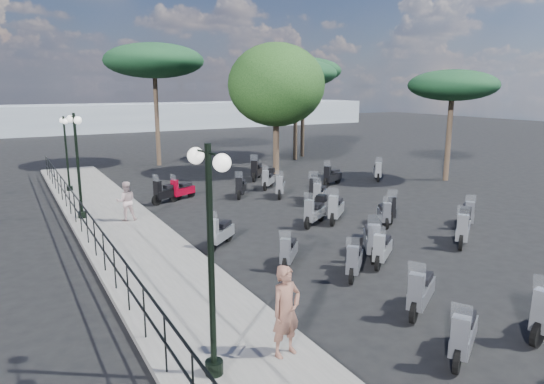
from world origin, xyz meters
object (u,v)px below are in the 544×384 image
lamp_post_0 (211,248)px  scooter_27 (377,172)px  pedestrian_far (126,201)px  pine_3 (453,86)px  woman (286,311)px  scooter_26 (332,177)px  scooter_2 (288,252)px  scooter_25 (468,214)px  scooter_15 (384,214)px  scooter_14 (336,209)px  scooter_20 (463,228)px  pine_0 (296,74)px  scooter_13 (372,241)px  pine_2 (154,61)px  scooter_0 (463,336)px  scooter_3 (220,233)px  lamp_post_1 (77,159)px  scooter_23 (257,171)px  scooter_11 (280,187)px  scooter_10 (241,188)px  scooter_8 (382,250)px  scooter_21 (391,209)px  scooter_1 (420,292)px  scooter_17 (268,179)px  broadleaf_tree (276,85)px  scooter_4 (166,193)px  scooter_22 (320,194)px  lamp_post_2 (66,149)px  scooter_16 (314,189)px  scooter_9 (315,212)px  scooter_5 (182,190)px  pine_1 (303,71)px

lamp_post_0 → scooter_27: (14.99, 12.84, -1.97)m
pedestrian_far → pine_3: pine_3 is taller
woman → scooter_26: (10.53, 12.92, -0.54)m
scooter_2 → pine_3: bearing=-111.8°
scooter_25 → scooter_15: bearing=16.5°
scooter_14 → scooter_26: 6.93m
scooter_20 → pine_0: size_ratio=0.23×
scooter_13 → pine_2: bearing=-52.8°
scooter_0 → pine_3: (13.87, 12.58, 4.59)m
scooter_2 → scooter_3: 2.69m
lamp_post_1 → pine_0: 18.50m
scooter_23 → scooter_11: bearing=117.1°
pine_3 → pine_2: bearing=133.5°
lamp_post_1 → pedestrian_far: 2.40m
pine_3 → scooter_10: bearing=171.3°
scooter_13 → scooter_15: scooter_13 is taller
scooter_8 → scooter_21: bearing=-82.5°
lamp_post_0 → scooter_1: lamp_post_0 is taller
scooter_17 → broadleaf_tree: bearing=-80.6°
scooter_4 → scooter_11: (4.98, -1.41, -0.01)m
pine_0 → pine_3: pine_0 is taller
scooter_15 → scooter_11: bearing=-48.8°
scooter_1 → lamp_post_0: bearing=60.1°
scooter_17 → scooter_26: bearing=-152.1°
scooter_22 → scooter_23: scooter_23 is taller
scooter_21 → broadleaf_tree: bearing=-55.0°
lamp_post_1 → woman: 12.25m
lamp_post_2 → scooter_16: (9.30, -7.10, -1.60)m
scooter_4 → scooter_9: bearing=-173.7°
scooter_22 → scooter_1: bearing=117.7°
scooter_16 → scooter_25: size_ratio=1.21×
scooter_9 → scooter_14: bearing=-125.3°
scooter_2 → pine_0: size_ratio=0.18×
scooter_14 → scooter_16: 3.41m
scooter_2 → scooter_16: (5.13, 6.26, 0.14)m
woman → pine_2: bearing=69.5°
lamp_post_1 → pedestrian_far: size_ratio=2.68×
pine_3 → scooter_14: bearing=-159.8°
scooter_0 → scooter_1: (0.74, 1.78, 0.02)m
scooter_0 → scooter_22: scooter_0 is taller
scooter_26 → lamp_post_2: bearing=44.0°
scooter_14 → pine_2: pine_2 is taller
scooter_4 → scooter_27: bearing=-117.6°
scooter_17 → scooter_21: (1.23, -7.48, -0.02)m
scooter_5 → pine_1: 16.37m
scooter_1 → scooter_27: scooter_1 is taller
scooter_8 → scooter_13: bearing=-51.0°
scooter_4 → broadleaf_tree: (7.86, 4.01, 4.62)m
scooter_4 → scooter_16: (5.84, -2.92, 0.09)m
scooter_1 → scooter_21: 7.84m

